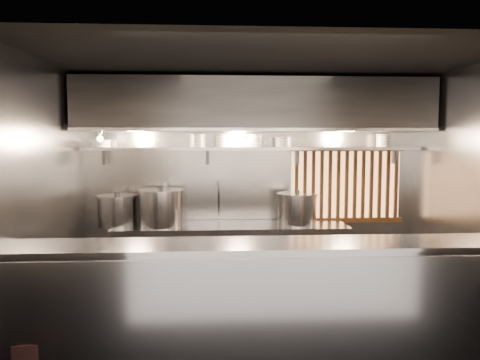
{
  "coord_description": "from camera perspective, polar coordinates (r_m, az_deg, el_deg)",
  "views": [
    {
      "loc": [
        -0.53,
        -4.85,
        2.01
      ],
      "look_at": [
        -0.21,
        0.55,
        1.53
      ],
      "focal_mm": 35.0,
      "sensor_mm": 36.0,
      "label": 1
    }
  ],
  "objects": [
    {
      "name": "wood_screen",
      "position": [
        6.59,
        12.8,
        -0.56
      ],
      "size": [
        1.56,
        0.09,
        1.04
      ],
      "color": "#FAB670",
      "rests_on": "wall_back"
    },
    {
      "name": "bowl_stack_5",
      "position": [
        6.58,
        17.07,
        4.61
      ],
      "size": [
        0.2,
        0.2,
        0.17
      ],
      "color": "white",
      "rests_on": "bowl_shelf"
    },
    {
      "name": "floor",
      "position": [
        5.27,
        2.8,
        -17.37
      ],
      "size": [
        4.5,
        4.5,
        0.0
      ],
      "primitive_type": "plane",
      "color": "black",
      "rests_on": "ground"
    },
    {
      "name": "exhaust_hood",
      "position": [
        5.98,
        1.77,
        9.02
      ],
      "size": [
        4.4,
        0.81,
        0.65
      ],
      "color": "#2D2D30",
      "rests_on": "ceiling"
    },
    {
      "name": "faucet_left",
      "position": [
        6.28,
        -8.98,
        -1.44
      ],
      "size": [
        0.04,
        0.3,
        0.5
      ],
      "color": "silver",
      "rests_on": "wall_back"
    },
    {
      "name": "bowl_stack_0",
      "position": [
        6.33,
        -16.53,
        4.27
      ],
      "size": [
        0.24,
        0.24,
        0.09
      ],
      "color": "white",
      "rests_on": "bowl_shelf"
    },
    {
      "name": "stock_pot_left",
      "position": [
        6.18,
        -14.71,
        -3.58
      ],
      "size": [
        0.64,
        0.64,
        0.44
      ],
      "rotation": [
        0.0,
        0.0,
        -0.29
      ],
      "color": "#A1A1A7",
      "rests_on": "cooking_bench"
    },
    {
      "name": "stock_pot_right",
      "position": [
        6.11,
        6.96,
        -3.49
      ],
      "size": [
        0.64,
        0.64,
        0.45
      ],
      "rotation": [
        0.0,
        0.0,
        -0.24
      ],
      "color": "#A1A1A7",
      "rests_on": "cooking_bench"
    },
    {
      "name": "bowl_stack_4",
      "position": [
        6.24,
        5.27,
        4.63
      ],
      "size": [
        0.22,
        0.22,
        0.13
      ],
      "color": "white",
      "rests_on": "bowl_shelf"
    },
    {
      "name": "bowl_stack_1",
      "position": [
        6.17,
        -5.18,
        4.8
      ],
      "size": [
        0.21,
        0.21,
        0.17
      ],
      "color": "white",
      "rests_on": "bowl_shelf"
    },
    {
      "name": "wall_back",
      "position": [
        6.4,
        1.43,
        -0.42
      ],
      "size": [
        4.5,
        0.0,
        4.5
      ],
      "primitive_type": "plane",
      "rotation": [
        1.57,
        0.0,
        0.0
      ],
      "color": "gray",
      "rests_on": "floor"
    },
    {
      "name": "cooking_bench",
      "position": [
        6.18,
        -1.11,
        -9.57
      ],
      "size": [
        3.0,
        0.7,
        0.9
      ],
      "primitive_type": "cube",
      "color": "#A1A1A7",
      "rests_on": "floor"
    },
    {
      "name": "bowl_stack_2",
      "position": [
        6.17,
        -2.1,
        4.82
      ],
      "size": [
        0.22,
        0.22,
        0.17
      ],
      "color": "white",
      "rests_on": "bowl_shelf"
    },
    {
      "name": "bowl_stack_3",
      "position": [
        6.19,
        1.83,
        4.82
      ],
      "size": [
        0.23,
        0.23,
        0.17
      ],
      "color": "white",
      "rests_on": "bowl_shelf"
    },
    {
      "name": "stock_pot_mid",
      "position": [
        6.04,
        -9.57,
        -3.34
      ],
      "size": [
        0.75,
        0.75,
        0.51
      ],
      "rotation": [
        0.0,
        0.0,
        0.35
      ],
      "color": "#A1A1A7",
      "rests_on": "cooking_bench"
    },
    {
      "name": "heat_lamp",
      "position": [
        5.86,
        -16.92,
        5.39
      ],
      "size": [
        0.25,
        0.35,
        0.2
      ],
      "color": "#A1A1A7",
      "rests_on": "exhaust_hood"
    },
    {
      "name": "faucet_right",
      "position": [
        6.25,
        -2.59,
        -1.41
      ],
      "size": [
        0.04,
        0.3,
        0.5
      ],
      "color": "silver",
      "rests_on": "wall_back"
    },
    {
      "name": "pendant_bulb",
      "position": [
        6.06,
        0.73,
        4.6
      ],
      "size": [
        0.09,
        0.09,
        0.19
      ],
      "color": "#2D2D30",
      "rests_on": "exhaust_hood"
    },
    {
      "name": "ceiling",
      "position": [
        4.94,
        2.95,
        14.24
      ],
      "size": [
        4.5,
        4.5,
        0.0
      ],
      "primitive_type": "plane",
      "rotation": [
        3.14,
        0.0,
        0.0
      ],
      "color": "black",
      "rests_on": "wall_back"
    },
    {
      "name": "wall_left",
      "position": [
        5.18,
        -22.73,
        -2.12
      ],
      "size": [
        0.0,
        3.0,
        3.0
      ],
      "primitive_type": "plane",
      "rotation": [
        1.57,
        0.0,
        1.57
      ],
      "color": "gray",
      "rests_on": "floor"
    },
    {
      "name": "serving_counter",
      "position": [
        4.18,
        4.29,
        -15.19
      ],
      "size": [
        4.5,
        0.56,
        1.13
      ],
      "color": "#A1A1A7",
      "rests_on": "floor"
    },
    {
      "name": "wall_right",
      "position": [
        5.62,
        26.35,
        -1.72
      ],
      "size": [
        0.0,
        3.0,
        3.0
      ],
      "primitive_type": "plane",
      "rotation": [
        1.57,
        0.0,
        -1.57
      ],
      "color": "gray",
      "rests_on": "floor"
    },
    {
      "name": "bowl_shelf",
      "position": [
        6.19,
        1.58,
        3.85
      ],
      "size": [
        4.4,
        0.34,
        0.04
      ],
      "primitive_type": "cube",
      "color": "#A1A1A7",
      "rests_on": "wall_back"
    }
  ]
}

